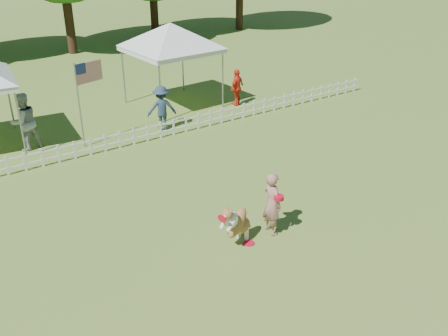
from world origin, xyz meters
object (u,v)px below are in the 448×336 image
Objects in this scene: canopy_tent_right at (172,66)px; spectator_a at (24,122)px; handler at (272,203)px; spectator_c at (237,87)px; frisbee_on_turf at (249,243)px; flag_pole at (80,106)px; spectator_b at (162,108)px; dog at (238,222)px.

spectator_a is at bearing -172.17° from canopy_tent_right.
handler is 9.31m from spectator_c.
canopy_tent_right is (3.36, 9.58, 1.58)m from frisbee_on_turf.
frisbee_on_turf is 7.71m from flag_pole.
spectator_b reaches higher than handler.
spectator_c is at bearing -26.37° from handler.
spectator_b is at bearing -3.57° from handler.
dog is 7.55m from spectator_b.
flag_pole is at bearing 75.13° from dog.
handler is 6.01× the size of frisbee_on_turf.
handler is 0.83× the size of spectator_a.
dog is 4.38× the size of frisbee_on_turf.
spectator_b is at bearing 154.22° from spectator_a.
flag_pole is 1.49× the size of spectator_a.
frisbee_on_turf is at bearing 94.00° from spectator_a.
spectator_b is at bearing -130.82° from canopy_tent_right.
spectator_c is at bearing 56.10° from frisbee_on_turf.
handler is 1.06× the size of spectator_c.
spectator_c is (6.60, 0.62, -0.65)m from flag_pole.
canopy_tent_right is at bearing 177.39° from spectator_a.
spectator_a reaches higher than handler.
handler is 0.56× the size of flag_pole.
spectator_a is at bearing 107.91° from frisbee_on_turf.
handler is at bearing 98.60° from spectator_a.
canopy_tent_right is (3.57, 9.43, 1.02)m from dog.
spectator_b reaches higher than frisbee_on_turf.
canopy_tent_right reaches higher than spectator_b.
spectator_b is at bearing -17.29° from flag_pole.
canopy_tent_right is at bearing -59.15° from spectator_c.
handler is 7.66m from flag_pole.
spectator_a reaches higher than spectator_b.
spectator_b is (1.72, 7.44, 0.78)m from frisbee_on_turf.
canopy_tent_right is at bearing 47.18° from dog.
spectator_c is at bearing 32.48° from dog.
handler is 0.49× the size of canopy_tent_right.
frisbee_on_turf is at bearing 94.95° from spectator_b.
flag_pole reaches higher than spectator_b.
canopy_tent_right is 2.70m from spectator_c.
spectator_c is (5.67, 7.97, 0.17)m from dog.
frisbee_on_turf is at bearing -97.45° from flag_pole.
flag_pole is 6.66m from spectator_c.
flag_pole is (-4.50, -2.08, -0.20)m from canopy_tent_right.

